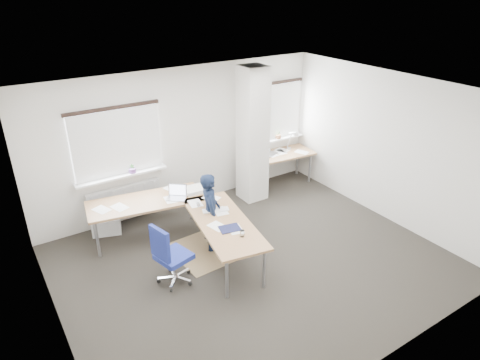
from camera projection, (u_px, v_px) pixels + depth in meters
ground at (254, 262)px, 7.09m from camera, size 6.00×6.00×0.00m
room_shell at (249, 153)px, 6.77m from camera, size 6.04×5.04×2.82m
floor_mat at (212, 247)px, 7.47m from camera, size 1.39×1.20×0.01m
white_crate at (106, 225)px, 7.86m from camera, size 0.59×0.49×0.30m
desk_main at (185, 212)px, 7.21m from camera, size 2.40×2.98×0.96m
desk_side at (282, 155)px, 9.53m from camera, size 1.46×0.83×1.22m
task_chair at (173, 267)px, 6.49m from camera, size 0.59×0.57×1.05m
person at (211, 212)px, 7.21m from camera, size 0.50×0.59×1.39m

